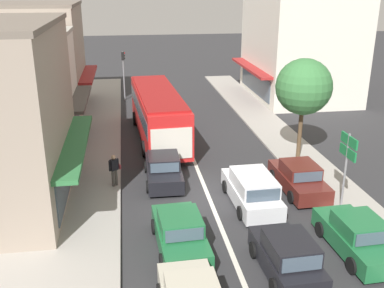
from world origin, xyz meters
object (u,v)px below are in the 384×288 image
at_px(sedan_queue_gap_filler, 164,169).
at_px(street_tree_right, 304,87).
at_px(parked_sedan_kerb_front, 357,236).
at_px(pedestrian_with_handbag_near, 114,168).
at_px(traffic_light_downstreet, 123,68).
at_px(directional_road_sign, 348,153).
at_px(wagon_queue_far_back, 252,190).
at_px(city_bus, 158,111).
at_px(hatchback_behind_bus_mid, 287,257).
at_px(sedan_adjacent_lane_lead, 180,233).
at_px(parked_sedan_kerb_second, 299,178).

height_order(sedan_queue_gap_filler, street_tree_right, street_tree_right).
bearing_deg(parked_sedan_kerb_front, pedestrian_with_handbag_near, 142.40).
bearing_deg(traffic_light_downstreet, directional_road_sign, -66.02).
height_order(wagon_queue_far_back, directional_road_sign, directional_road_sign).
distance_m(city_bus, parked_sedan_kerb_front, 15.70).
distance_m(wagon_queue_far_back, pedestrian_with_handbag_near, 6.86).
bearing_deg(hatchback_behind_bus_mid, wagon_queue_far_back, 87.78).
relative_size(sedan_adjacent_lane_lead, pedestrian_with_handbag_near, 2.63).
relative_size(sedan_queue_gap_filler, directional_road_sign, 1.17).
xyz_separation_m(sedan_adjacent_lane_lead, street_tree_right, (7.97, 8.30, 3.61)).
relative_size(parked_sedan_kerb_front, traffic_light_downstreet, 1.01).
relative_size(wagon_queue_far_back, parked_sedan_kerb_second, 1.07).
xyz_separation_m(sedan_queue_gap_filler, street_tree_right, (8.05, 1.99, 3.61)).
height_order(sedan_adjacent_lane_lead, pedestrian_with_handbag_near, pedestrian_with_handbag_near).
bearing_deg(directional_road_sign, traffic_light_downstreet, 113.98).
xyz_separation_m(sedan_adjacent_lane_lead, parked_sedan_kerb_second, (6.42, 4.23, 0.00)).
bearing_deg(street_tree_right, traffic_light_downstreet, 122.70).
relative_size(sedan_adjacent_lane_lead, directional_road_sign, 1.19).
bearing_deg(city_bus, parked_sedan_kerb_second, -54.69).
xyz_separation_m(sedan_queue_gap_filler, pedestrian_with_handbag_near, (-2.48, -0.45, 0.40)).
bearing_deg(parked_sedan_kerb_second, sedan_queue_gap_filler, 162.23).
xyz_separation_m(parked_sedan_kerb_front, pedestrian_with_handbag_near, (-9.20, 7.09, 0.40)).
relative_size(hatchback_behind_bus_mid, parked_sedan_kerb_second, 0.88).
relative_size(hatchback_behind_bus_mid, parked_sedan_kerb_front, 0.88).
distance_m(parked_sedan_kerb_second, directional_road_sign, 3.18).
height_order(sedan_adjacent_lane_lead, street_tree_right, street_tree_right).
distance_m(sedan_queue_gap_filler, sedan_adjacent_lane_lead, 6.31).
bearing_deg(pedestrian_with_handbag_near, sedan_queue_gap_filler, 10.18).
bearing_deg(wagon_queue_far_back, parked_sedan_kerb_front, -55.92).
xyz_separation_m(parked_sedan_kerb_front, street_tree_right, (1.33, 9.52, 3.61)).
height_order(sedan_queue_gap_filler, sedan_adjacent_lane_lead, same).
bearing_deg(parked_sedan_kerb_second, hatchback_behind_bus_mid, -114.41).
distance_m(parked_sedan_kerb_front, traffic_light_downstreet, 26.46).
xyz_separation_m(city_bus, hatchback_behind_bus_mid, (3.33, -15.21, -1.17)).
relative_size(sedan_queue_gap_filler, traffic_light_downstreet, 1.01).
distance_m(hatchback_behind_bus_mid, sedan_queue_gap_filler, 9.22).
bearing_deg(sedan_adjacent_lane_lead, wagon_queue_far_back, 39.84).
xyz_separation_m(parked_sedan_kerb_front, traffic_light_downstreet, (-8.57, 24.93, 2.19)).
bearing_deg(parked_sedan_kerb_second, directional_road_sign, -59.05).
height_order(city_bus, parked_sedan_kerb_front, city_bus).
distance_m(sedan_queue_gap_filler, parked_sedan_kerb_second, 6.82).
bearing_deg(traffic_light_downstreet, pedestrian_with_handbag_near, -92.03).
bearing_deg(sedan_queue_gap_filler, directional_road_sign, -28.29).
bearing_deg(traffic_light_downstreet, wagon_queue_far_back, -74.69).
distance_m(city_bus, sedan_queue_gap_filler, 6.84).
xyz_separation_m(sedan_queue_gap_filler, parked_sedan_kerb_front, (6.72, -7.53, 0.00)).
bearing_deg(hatchback_behind_bus_mid, city_bus, 102.35).
bearing_deg(pedestrian_with_handbag_near, street_tree_right, 13.03).
xyz_separation_m(city_bus, sedan_adjacent_lane_lead, (-0.18, -13.03, -1.22)).
bearing_deg(sedan_queue_gap_filler, parked_sedan_kerb_second, -17.77).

